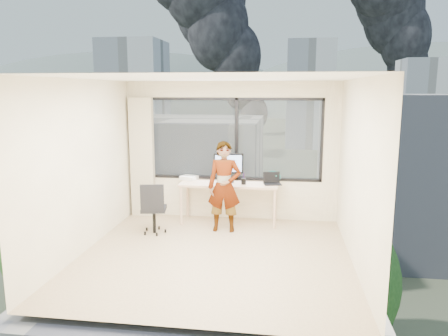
% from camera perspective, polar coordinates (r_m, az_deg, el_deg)
% --- Properties ---
extents(floor, '(4.00, 4.00, 0.01)m').
position_cam_1_polar(floor, '(6.52, -1.24, -11.59)').
color(floor, tan).
rests_on(floor, ground).
extents(ceiling, '(4.00, 4.00, 0.01)m').
position_cam_1_polar(ceiling, '(6.05, -1.34, 11.90)').
color(ceiling, white).
rests_on(ceiling, ground).
extents(wall_front, '(4.00, 0.01, 2.60)m').
position_cam_1_polar(wall_front, '(4.24, -5.66, -5.27)').
color(wall_front, beige).
rests_on(wall_front, ground).
extents(wall_left, '(0.01, 4.00, 2.60)m').
position_cam_1_polar(wall_left, '(6.76, -18.26, 0.16)').
color(wall_left, beige).
rests_on(wall_left, ground).
extents(wall_right, '(0.01, 4.00, 2.60)m').
position_cam_1_polar(wall_right, '(6.16, 17.40, -0.76)').
color(wall_right, beige).
rests_on(wall_right, ground).
extents(window_wall, '(3.30, 0.16, 1.55)m').
position_cam_1_polar(window_wall, '(8.07, 1.34, 3.88)').
color(window_wall, black).
rests_on(window_wall, ground).
extents(curtain, '(0.45, 0.14, 2.30)m').
position_cam_1_polar(curtain, '(8.40, -10.86, 1.37)').
color(curtain, beige).
rests_on(curtain, floor).
extents(desk, '(1.80, 0.60, 0.75)m').
position_cam_1_polar(desk, '(7.96, 0.66, -4.64)').
color(desk, '#D6B18F').
rests_on(desk, floor).
extents(chair, '(0.54, 0.54, 0.91)m').
position_cam_1_polar(chair, '(7.45, -9.34, -5.19)').
color(chair, black).
rests_on(chair, floor).
extents(person, '(0.58, 0.39, 1.58)m').
position_cam_1_polar(person, '(7.39, 0.05, -2.51)').
color(person, '#2D2D33').
rests_on(person, floor).
extents(monitor, '(0.56, 0.17, 0.55)m').
position_cam_1_polar(monitor, '(7.90, 0.60, 0.07)').
color(monitor, black).
rests_on(monitor, desk).
extents(game_console, '(0.35, 0.32, 0.07)m').
position_cam_1_polar(game_console, '(8.20, -4.70, -1.28)').
color(game_console, white).
rests_on(game_console, desk).
extents(laptop, '(0.37, 0.38, 0.20)m').
position_cam_1_polar(laptop, '(7.77, 6.51, -1.48)').
color(laptop, black).
rests_on(laptop, desk).
extents(cellphone, '(0.11, 0.08, 0.01)m').
position_cam_1_polar(cellphone, '(7.81, -0.66, -2.06)').
color(cellphone, black).
rests_on(cellphone, desk).
extents(pen_cup, '(0.10, 0.10, 0.11)m').
position_cam_1_polar(pen_cup, '(7.76, 2.63, -1.78)').
color(pen_cup, black).
rests_on(pen_cup, desk).
extents(handbag, '(0.31, 0.20, 0.22)m').
position_cam_1_polar(handbag, '(7.95, 6.55, -1.14)').
color(handbag, '#0C4649').
rests_on(handbag, desk).
extents(exterior_ground, '(400.00, 400.00, 0.04)m').
position_cam_1_polar(exterior_ground, '(127.04, 7.48, 2.89)').
color(exterior_ground, '#515B3D').
rests_on(exterior_ground, ground).
extents(near_bldg_a, '(16.00, 12.00, 14.00)m').
position_cam_1_polar(near_bldg_a, '(38.50, -7.31, -3.87)').
color(near_bldg_a, beige).
rests_on(near_bldg_a, exterior_ground).
extents(near_bldg_b, '(14.00, 13.00, 16.00)m').
position_cam_1_polar(near_bldg_b, '(46.11, 21.66, -0.88)').
color(near_bldg_b, white).
rests_on(near_bldg_b, exterior_ground).
extents(far_tower_a, '(14.00, 14.00, 28.00)m').
position_cam_1_polar(far_tower_a, '(107.21, -11.78, 8.89)').
color(far_tower_a, silver).
rests_on(far_tower_a, exterior_ground).
extents(far_tower_b, '(13.00, 13.00, 30.00)m').
position_cam_1_polar(far_tower_b, '(126.17, 11.33, 9.56)').
color(far_tower_b, silver).
rests_on(far_tower_b, exterior_ground).
extents(far_tower_c, '(15.00, 15.00, 26.00)m').
position_cam_1_polar(far_tower_c, '(152.50, 25.02, 8.16)').
color(far_tower_c, silver).
rests_on(far_tower_c, exterior_ground).
extents(far_tower_d, '(16.00, 14.00, 22.00)m').
position_cam_1_polar(far_tower_d, '(167.55, -13.51, 8.27)').
color(far_tower_d, silver).
rests_on(far_tower_d, exterior_ground).
extents(hill_a, '(288.00, 216.00, 90.00)m').
position_cam_1_polar(hill_a, '(348.08, -12.48, 7.46)').
color(hill_a, slate).
rests_on(hill_a, exterior_ground).
extents(hill_b, '(300.00, 220.00, 96.00)m').
position_cam_1_polar(hill_b, '(341.07, 25.03, 6.68)').
color(hill_b, slate).
rests_on(hill_b, exterior_ground).
extents(tree_a, '(7.00, 7.00, 8.00)m').
position_cam_1_polar(tree_a, '(35.00, -22.13, -11.21)').
color(tree_a, '#27531B').
rests_on(tree_a, exterior_ground).
extents(tree_b, '(7.60, 7.60, 9.00)m').
position_cam_1_polar(tree_b, '(26.95, 14.14, -16.23)').
color(tree_b, '#27531B').
rests_on(tree_b, exterior_ground).
extents(smoke_plume_b, '(30.00, 18.00, 70.00)m').
position_cam_1_polar(smoke_plume_b, '(185.70, 26.03, 17.00)').
color(smoke_plume_b, black).
rests_on(smoke_plume_b, exterior_ground).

